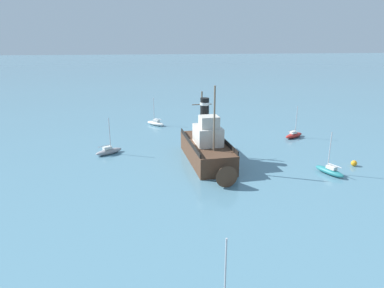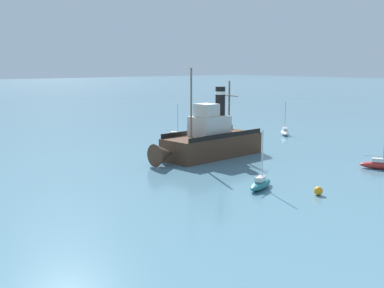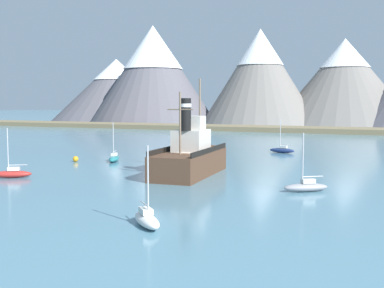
{
  "view_description": "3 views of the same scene",
  "coord_description": "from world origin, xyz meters",
  "views": [
    {
      "loc": [
        6.93,
        40.7,
        14.86
      ],
      "look_at": [
        1.05,
        -0.17,
        2.06
      ],
      "focal_mm": 32.0,
      "sensor_mm": 36.0,
      "label": 1
    },
    {
      "loc": [
        -40.07,
        36.34,
        10.27
      ],
      "look_at": [
        -0.73,
        3.61,
        1.76
      ],
      "focal_mm": 45.0,
      "sensor_mm": 36.0,
      "label": 2
    },
    {
      "loc": [
        18.58,
        -43.89,
        7.45
      ],
      "look_at": [
        0.23,
        -0.95,
        3.34
      ],
      "focal_mm": 45.0,
      "sensor_mm": 36.0,
      "label": 3
    }
  ],
  "objects": [
    {
      "name": "sailboat_teal",
      "position": [
        -13.77,
        7.03,
        0.43
      ],
      "size": [
        2.43,
        3.94,
        4.9
      ],
      "color": "#23757A",
      "rests_on": "ground"
    },
    {
      "name": "sailboat_grey",
      "position": [
        11.78,
        -3.86,
        0.43
      ],
      "size": [
        3.78,
        3.01,
        4.9
      ],
      "color": "gray",
      "rests_on": "ground"
    },
    {
      "name": "old_tugboat",
      "position": [
        -0.73,
        1.18,
        1.83
      ],
      "size": [
        5.2,
        14.6,
        9.9
      ],
      "color": "#4C3323",
      "rests_on": "ground"
    },
    {
      "name": "sailboat_red",
      "position": [
        -16.11,
        -7.82,
        0.43
      ],
      "size": [
        3.84,
        2.86,
        4.9
      ],
      "color": "#B22823",
      "rests_on": "ground"
    },
    {
      "name": "sailboat_white",
      "position": [
        4.93,
        -18.86,
        0.43
      ],
      "size": [
        3.45,
        3.48,
        4.9
      ],
      "color": "white",
      "rests_on": "ground"
    },
    {
      "name": "ground_plane",
      "position": [
        0.0,
        0.0,
        0.0
      ],
      "size": [
        600.0,
        600.0,
        0.0
      ],
      "primitive_type": "plane",
      "color": "teal"
    },
    {
      "name": "mooring_buoy",
      "position": [
        -18.08,
        5.0,
        0.35
      ],
      "size": [
        0.71,
        0.71,
        0.71
      ],
      "primitive_type": "sphere",
      "color": "orange",
      "rests_on": "ground"
    }
  ]
}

